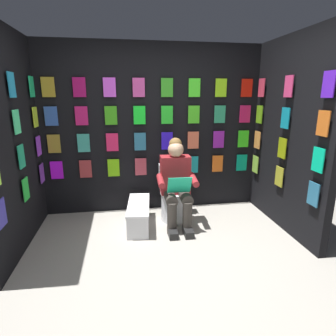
% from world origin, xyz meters
% --- Properties ---
extents(ground_plane, '(30.00, 30.00, 0.00)m').
position_xyz_m(ground_plane, '(0.00, 0.00, 0.00)').
color(ground_plane, '#9E998E').
extents(display_wall_back, '(3.32, 0.14, 2.47)m').
position_xyz_m(display_wall_back, '(0.00, -1.76, 1.24)').
color(display_wall_back, black).
rests_on(display_wall_back, ground).
extents(display_wall_left, '(0.14, 1.71, 2.47)m').
position_xyz_m(display_wall_left, '(-1.66, -0.86, 1.24)').
color(display_wall_left, black).
rests_on(display_wall_left, ground).
extents(display_wall_right, '(0.14, 1.71, 2.47)m').
position_xyz_m(display_wall_right, '(1.66, -0.86, 1.24)').
color(display_wall_right, black).
rests_on(display_wall_right, ground).
extents(toilet, '(0.41, 0.56, 0.77)m').
position_xyz_m(toilet, '(-0.24, -1.31, 0.33)').
color(toilet, white).
rests_on(toilet, ground).
extents(person_reading, '(0.53, 0.69, 1.19)m').
position_xyz_m(person_reading, '(-0.23, -1.08, 0.60)').
color(person_reading, maroon).
rests_on(person_reading, ground).
extents(comic_longbox_near, '(0.37, 0.85, 0.32)m').
position_xyz_m(comic_longbox_near, '(0.28, -1.12, 0.16)').
color(comic_longbox_near, silver).
rests_on(comic_longbox_near, ground).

